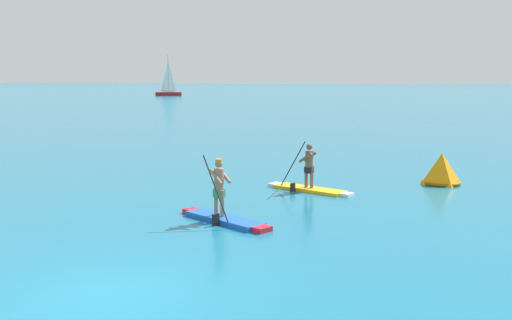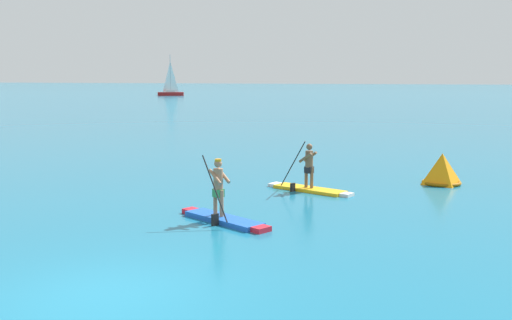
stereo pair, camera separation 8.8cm
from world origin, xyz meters
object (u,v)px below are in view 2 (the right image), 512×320
paddleboarder_far_right (309,182)px  sailboat_left_horizon (171,90)px  paddleboarder_mid_center (222,210)px  race_marker_buoy (442,171)px

paddleboarder_far_right → sailboat_left_horizon: bearing=-40.4°
paddleboarder_mid_center → race_marker_buoy: (6.05, 7.11, 0.18)m
race_marker_buoy → sailboat_left_horizon: (-41.47, 78.76, 0.54)m
sailboat_left_horizon → paddleboarder_far_right: bearing=-83.9°
paddleboarder_far_right → race_marker_buoy: size_ratio=2.07×
paddleboarder_mid_center → paddleboarder_far_right: 5.03m
race_marker_buoy → paddleboarder_far_right: bearing=-152.1°
paddleboarder_mid_center → paddleboarder_far_right: bearing=103.5°
paddleboarder_far_right → sailboat_left_horizon: 89.16m
race_marker_buoy → sailboat_left_horizon: bearing=117.8°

